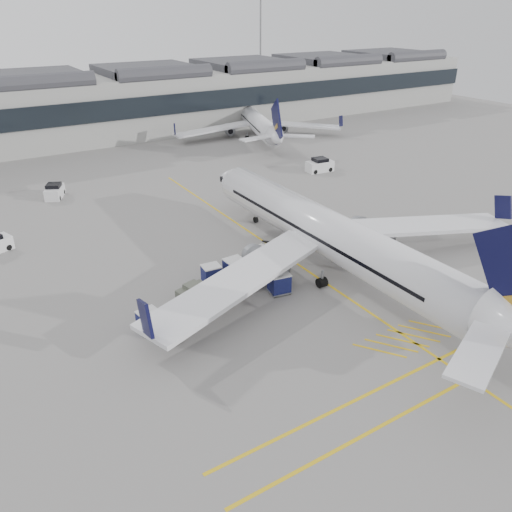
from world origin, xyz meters
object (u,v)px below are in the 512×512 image
belt_loader (269,251)px  baggage_cart_a (279,283)px  airliner_main (334,237)px  ramp_agent_a (255,255)px  pushback_tug (194,293)px  ramp_agent_b (232,288)px

belt_loader → baggage_cart_a: bearing=-130.1°
airliner_main → ramp_agent_a: (-5.61, 5.04, -2.61)m
airliner_main → pushback_tug: size_ratio=14.50×
airliner_main → baggage_cart_a: airliner_main is taller
belt_loader → pushback_tug: 10.81m
ramp_agent_a → pushback_tug: ramp_agent_a is taller
belt_loader → ramp_agent_b: (-7.19, -5.12, 0.43)m
baggage_cart_a → ramp_agent_b: bearing=168.3°
pushback_tug → airliner_main: bearing=-23.5°
belt_loader → pushback_tug: bearing=-174.2°
ramp_agent_b → belt_loader: bearing=177.8°
ramp_agent_a → pushback_tug: (-8.07, -3.04, -0.22)m
belt_loader → ramp_agent_a: 2.22m
belt_loader → ramp_agent_a: ramp_agent_a is taller
airliner_main → ramp_agent_a: size_ratio=24.71×
airliner_main → baggage_cart_a: bearing=-172.3°
baggage_cart_a → ramp_agent_a: bearing=88.4°
airliner_main → pushback_tug: airliner_main is taller
baggage_cart_a → ramp_agent_a: size_ratio=1.15×
belt_loader → baggage_cart_a: size_ratio=2.15×
ramp_agent_a → pushback_tug: bearing=-178.3°
airliner_main → belt_loader: size_ratio=10.03×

